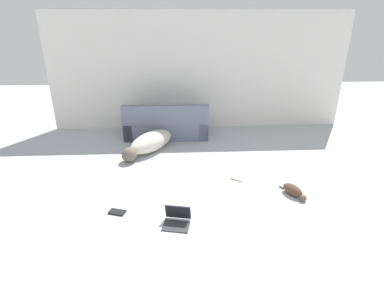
# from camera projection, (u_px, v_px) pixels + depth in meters

# --- Properties ---
(ground_plane) EXTENTS (20.00, 20.00, 0.00)m
(ground_plane) POSITION_uv_depth(u_px,v_px,m) (230.00, 273.00, 3.14)
(ground_plane) COLOR #ADB2B7
(wall_back) EXTENTS (6.86, 0.06, 2.65)m
(wall_back) POSITION_uv_depth(u_px,v_px,m) (199.00, 72.00, 6.91)
(wall_back) COLOR silver
(wall_back) RESTS_ON ground_plane
(couch) EXTENTS (1.84, 0.83, 0.80)m
(couch) POSITION_uv_depth(u_px,v_px,m) (166.00, 125.00, 6.70)
(couch) COLOR slate
(couch) RESTS_ON ground_plane
(dog) EXTENTS (1.09, 1.40, 0.38)m
(dog) POSITION_uv_depth(u_px,v_px,m) (150.00, 143.00, 5.96)
(dog) COLOR beige
(dog) RESTS_ON ground_plane
(cat) EXTENTS (0.32, 0.49, 0.16)m
(cat) POSITION_uv_depth(u_px,v_px,m) (294.00, 191.00, 4.49)
(cat) COLOR #473323
(cat) RESTS_ON ground_plane
(laptop_open) EXTENTS (0.39, 0.36, 0.24)m
(laptop_open) POSITION_uv_depth(u_px,v_px,m) (177.00, 218.00, 3.88)
(laptop_open) COLOR #2D2D33
(laptop_open) RESTS_ON ground_plane
(book_cream) EXTENTS (0.25, 0.22, 0.02)m
(book_cream) POSITION_uv_depth(u_px,v_px,m) (237.00, 178.00, 4.98)
(book_cream) COLOR beige
(book_cream) RESTS_ON ground_plane
(book_black) EXTENTS (0.25, 0.18, 0.02)m
(book_black) POSITION_uv_depth(u_px,v_px,m) (117.00, 212.00, 4.10)
(book_black) COLOR black
(book_black) RESTS_ON ground_plane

